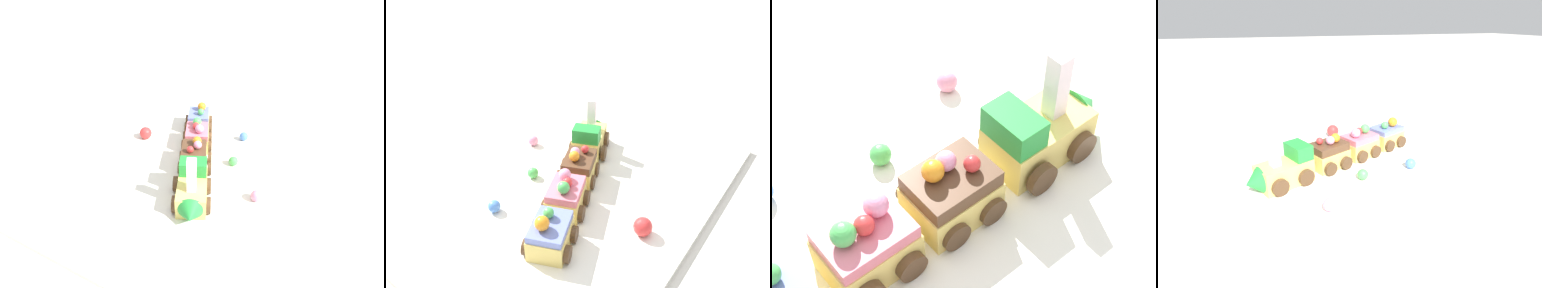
% 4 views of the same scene
% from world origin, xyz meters
% --- Properties ---
extents(ground_plane, '(10.00, 10.00, 0.00)m').
position_xyz_m(ground_plane, '(0.00, 0.00, 0.00)').
color(ground_plane, beige).
extents(display_board, '(0.64, 0.46, 0.01)m').
position_xyz_m(display_board, '(0.00, 0.00, 0.01)').
color(display_board, white).
rests_on(display_board, ground_plane).
extents(cake_train_locomotive, '(0.13, 0.10, 0.11)m').
position_xyz_m(cake_train_locomotive, '(0.12, 0.05, 0.04)').
color(cake_train_locomotive, '#EACC66').
rests_on(cake_train_locomotive, display_board).
extents(cake_car_chocolate, '(0.09, 0.09, 0.07)m').
position_xyz_m(cake_car_chocolate, '(0.01, 0.00, 0.04)').
color(cake_car_chocolate, '#EACC66').
rests_on(cake_car_chocolate, display_board).
extents(cake_car_strawberry, '(0.09, 0.09, 0.07)m').
position_xyz_m(cake_car_strawberry, '(-0.06, -0.03, 0.04)').
color(cake_car_strawberry, '#EACC66').
rests_on(cake_car_strawberry, display_board).
extents(cake_car_blueberry, '(0.09, 0.09, 0.07)m').
position_xyz_m(cake_car_blueberry, '(-0.14, -0.06, 0.04)').
color(cake_car_blueberry, '#EACC66').
rests_on(cake_car_blueberry, display_board).
extents(gumball_blue, '(0.02, 0.02, 0.02)m').
position_xyz_m(gumball_blue, '(-0.14, 0.06, 0.02)').
color(gumball_blue, '#4C84E0').
rests_on(gumball_blue, display_board).
extents(gumball_red, '(0.03, 0.03, 0.03)m').
position_xyz_m(gumball_red, '(-0.04, -0.16, 0.03)').
color(gumball_red, red).
rests_on(gumball_red, display_board).
extents(gumball_green, '(0.02, 0.02, 0.02)m').
position_xyz_m(gumball_green, '(-0.03, 0.07, 0.02)').
color(gumball_green, '#4CBC56').
rests_on(gumball_green, display_board).
extents(gumball_pink, '(0.02, 0.02, 0.02)m').
position_xyz_m(gumball_pink, '(0.05, 0.15, 0.02)').
color(gumball_pink, pink).
rests_on(gumball_pink, display_board).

